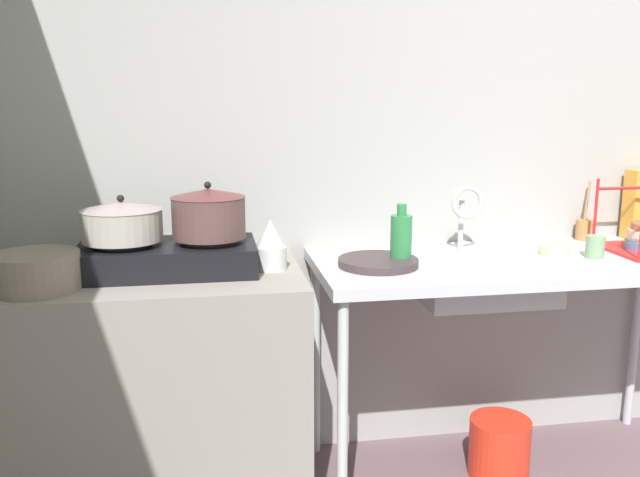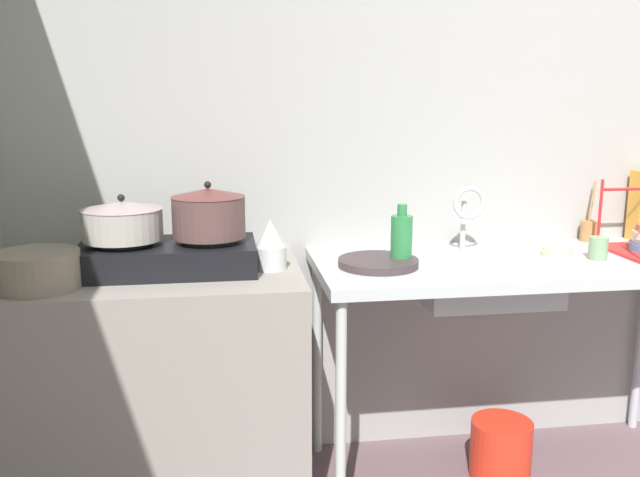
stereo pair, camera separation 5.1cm
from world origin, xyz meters
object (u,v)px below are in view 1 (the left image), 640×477
Objects in this scene: pot_beside_stove at (37,272)px; small_bowl_on_drainboard at (554,250)px; utensil_jar at (584,229)px; bucket_on_floor at (499,447)px; pot_on_left_burner at (122,221)px; sink_basin at (482,280)px; percolator at (271,245)px; stove at (168,257)px; bottle_by_sink at (401,239)px; faucet at (466,207)px; frying_pan at (378,262)px; cup_by_rack at (595,247)px; pot_on_right_burner at (209,213)px.

small_bowl_on_drainboard is at bearing 5.55° from pot_beside_stove.
utensil_jar is 0.95m from bucket_on_floor.
pot_on_left_burner is 1.27m from sink_basin.
percolator reaches higher than pot_beside_stove.
pot_on_left_burner reaches higher than stove.
percolator is at bearing 179.44° from bottle_by_sink.
small_bowl_on_drainboard is (0.32, -0.09, -0.15)m from faucet.
utensil_jar is (2.05, 0.41, -0.01)m from pot_beside_stove.
frying_pan is at bearing -158.03° from faucet.
stove is 0.41m from pot_beside_stove.
pot_on_left_burner is 2.44× the size of small_bowl_on_drainboard.
bottle_by_sink is 0.93× the size of bucket_on_floor.
cup_by_rack is 0.38× the size of bottle_by_sink.
bottle_by_sink is (0.80, -0.02, 0.04)m from stove.
small_bowl_on_drainboard is at bearing -137.99° from utensil_jar.
sink_basin is (0.96, -0.04, -0.26)m from pot_on_right_burner.
bucket_on_floor is at bearing -1.27° from stove.
bucket_on_floor is at bearing 176.50° from cup_by_rack.
small_bowl_on_drainboard is at bearing 0.83° from pot_on_left_burner.
cup_by_rack is 0.33m from utensil_jar.
small_bowl_on_drainboard is 0.61m from bottle_by_sink.
small_bowl_on_drainboard is (1.41, 0.02, -0.03)m from stove.
bucket_on_floor is (1.07, -0.03, -0.94)m from pot_on_right_burner.
utensil_jar reaches higher than small_bowl_on_drainboard.
pot_on_right_burner is 1.07× the size of bucket_on_floor.
stove is 0.81m from bottle_by_sink.
sink_basin is at bearing -171.64° from bucket_on_floor.
pot_on_right_burner reaches higher than faucet.
pot_on_right_burner is 1.43m from bucket_on_floor.
faucet is (0.95, 0.12, -0.03)m from pot_on_right_burner.
frying_pan is at bearing -2.30° from pot_on_left_burner.
cup_by_rack reaches higher than small_bowl_on_drainboard.
pot_beside_stove is at bearing -175.83° from sink_basin.
stove reaches higher than frying_pan.
cup_by_rack is at bearing -1.50° from percolator.
pot_on_left_burner is at bearing 177.70° from frying_pan.
bottle_by_sink is (-0.30, 0.02, 0.16)m from sink_basin.
faucet reaches higher than bottle_by_sink.
bottle_by_sink is 0.93m from bucket_on_floor.
pot_on_left_burner is at bearing 180.00° from pot_on_right_burner.
bucket_on_floor is at bearing -165.89° from small_bowl_on_drainboard.
pot_beside_stove is at bearing -169.38° from percolator.
pot_on_left_burner is at bearing 32.21° from pot_beside_stove.
stove reaches higher than bucket_on_floor.
stove is 1.53m from cup_by_rack.
small_bowl_on_drainboard is (1.55, 0.02, -0.16)m from pot_on_left_burner.
percolator is (0.73, 0.14, 0.03)m from pot_beside_stove.
percolator is 0.37× the size of sink_basin.
faucet is (-0.01, 0.16, 0.24)m from sink_basin.
pot_beside_stove is 0.92× the size of frying_pan.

